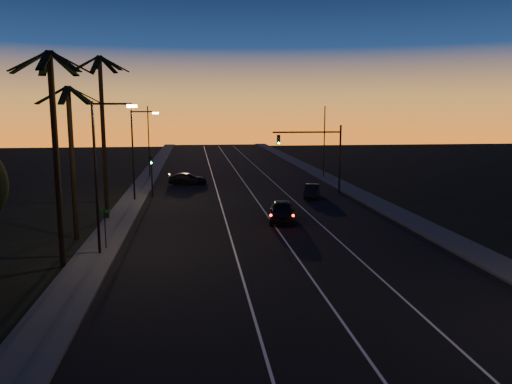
{
  "coord_description": "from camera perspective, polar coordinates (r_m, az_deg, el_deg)",
  "views": [
    {
      "loc": [
        -5.34,
        -9.46,
        8.51
      ],
      "look_at": [
        -1.46,
        21.63,
        3.34
      ],
      "focal_mm": 35.0,
      "sensor_mm": 36.0,
      "label": 1
    }
  ],
  "objects": [
    {
      "name": "streetlight_left_near",
      "position": [
        30.12,
        -17.34,
        2.87
      ],
      "size": [
        2.55,
        0.26,
        9.0
      ],
      "color": "black",
      "rests_on": "ground"
    },
    {
      "name": "signal_post",
      "position": [
        49.94,
        -11.85,
        2.7
      ],
      "size": [
        0.28,
        0.37,
        4.2
      ],
      "color": "black",
      "rests_on": "ground"
    },
    {
      "name": "signal_mast",
      "position": [
        51.14,
        7.06,
        5.11
      ],
      "size": [
        7.1,
        0.41,
        7.0
      ],
      "color": "black",
      "rests_on": "ground"
    },
    {
      "name": "palm_far",
      "position": [
        40.07,
        -17.12,
        7.67
      ],
      "size": [
        4.25,
        4.16,
        12.53
      ],
      "color": "black",
      "rests_on": "ground"
    },
    {
      "name": "streetlight_left_far",
      "position": [
        47.89,
        -13.55,
        4.97
      ],
      "size": [
        2.55,
        0.26,
        8.5
      ],
      "color": "black",
      "rests_on": "ground"
    },
    {
      "name": "cross_car",
      "position": [
        58.0,
        -7.83,
        1.51
      ],
      "size": [
        4.58,
        1.98,
        1.31
      ],
      "color": "black",
      "rests_on": "road"
    },
    {
      "name": "road",
      "position": [
        40.72,
        0.59,
        -2.69
      ],
      "size": [
        20.0,
        170.0,
        0.01
      ],
      "primitive_type": "cube",
      "color": "black",
      "rests_on": "ground"
    },
    {
      "name": "sidewalk_right",
      "position": [
        43.61,
        15.34,
        -2.12
      ],
      "size": [
        2.4,
        170.0,
        0.16
      ],
      "primitive_type": "cube",
      "color": "#3E3D3B",
      "rests_on": "ground"
    },
    {
      "name": "sidewalk_left",
      "position": [
        40.78,
        -15.23,
        -2.9
      ],
      "size": [
        2.4,
        170.0,
        0.16
      ],
      "primitive_type": "cube",
      "color": "#3E3D3B",
      "rests_on": "ground"
    },
    {
      "name": "lane_stripe_right",
      "position": [
        41.43,
        6.08,
        -2.52
      ],
      "size": [
        0.12,
        160.0,
        0.01
      ],
      "primitive_type": "cube",
      "color": "silver",
      "rests_on": "road"
    },
    {
      "name": "palm_mid",
      "position": [
        34.45,
        -20.36,
        5.03
      ],
      "size": [
        4.25,
        4.16,
        10.03
      ],
      "color": "black",
      "rests_on": "ground"
    },
    {
      "name": "right_car",
      "position": [
        49.21,
        6.42,
        0.12
      ],
      "size": [
        2.49,
        4.11,
        1.28
      ],
      "color": "black",
      "rests_on": "road"
    },
    {
      "name": "palm_near",
      "position": [
        28.44,
        -22.0,
        5.79
      ],
      "size": [
        4.25,
        4.16,
        11.53
      ],
      "color": "black",
      "rests_on": "ground"
    },
    {
      "name": "lane_stripe_left",
      "position": [
        40.44,
        -3.63,
        -2.78
      ],
      "size": [
        0.12,
        160.0,
        0.01
      ],
      "primitive_type": "cube",
      "color": "silver",
      "rests_on": "road"
    },
    {
      "name": "lead_car",
      "position": [
        38.5,
        3.0,
        -2.19
      ],
      "size": [
        2.72,
        5.45,
        1.6
      ],
      "color": "black",
      "rests_on": "road"
    },
    {
      "name": "far_pole_left",
      "position": [
        64.84,
        -12.16,
        5.61
      ],
      "size": [
        0.14,
        0.14,
        9.0
      ],
      "primitive_type": "cylinder",
      "color": "black",
      "rests_on": "ground"
    },
    {
      "name": "lane_stripe_mid",
      "position": [
        40.79,
        1.28,
        -2.66
      ],
      "size": [
        0.12,
        160.0,
        0.01
      ],
      "primitive_type": "cube",
      "color": "silver",
      "rests_on": "road"
    },
    {
      "name": "street_sign",
      "position": [
        31.7,
        -16.88,
        -3.53
      ],
      "size": [
        0.7,
        0.06,
        2.6
      ],
      "color": "black",
      "rests_on": "ground"
    },
    {
      "name": "far_pole_right",
      "position": [
        63.73,
        7.8,
        5.67
      ],
      "size": [
        0.14,
        0.14,
        9.0
      ],
      "primitive_type": "cylinder",
      "color": "black",
      "rests_on": "ground"
    }
  ]
}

